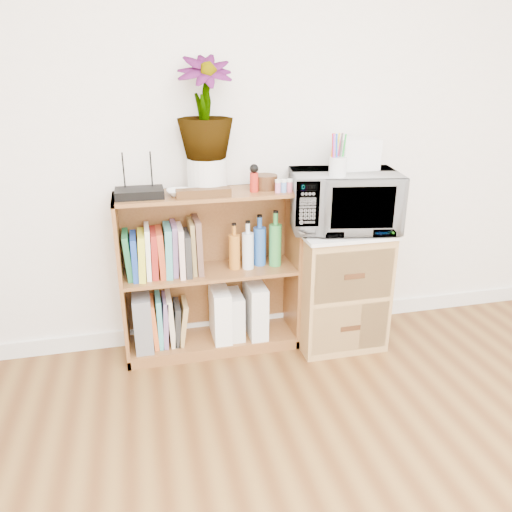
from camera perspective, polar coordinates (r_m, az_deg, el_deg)
name	(u,v)px	position (r m, az deg, el deg)	size (l,w,h in m)	color
skirting_board	(263,322)	(3.23, 0.85, -7.53)	(4.00, 0.02, 0.10)	white
bookshelf	(210,274)	(2.86, -5.24, -2.06)	(1.00, 0.30, 0.95)	brown
wicker_unit	(337,287)	(3.03, 9.26, -3.48)	(0.50, 0.45, 0.70)	#9E7542
microwave	(343,201)	(2.84, 9.95, 6.26)	(0.59, 0.40, 0.32)	silver
pen_cup	(338,167)	(2.67, 9.32, 10.04)	(0.09, 0.09, 0.10)	silver
small_appliance	(357,153)	(2.90, 11.43, 11.42)	(0.21, 0.18, 0.17)	white
router	(139,193)	(2.66, -13.18, 7.03)	(0.25, 0.17, 0.04)	black
white_bowl	(179,192)	(2.66, -8.81, 7.19)	(0.13, 0.13, 0.03)	white
plant_pot	(207,175)	(2.71, -5.61, 9.18)	(0.21, 0.21, 0.18)	silver
potted_plant	(205,108)	(2.66, -5.88, 16.50)	(0.29, 0.29, 0.51)	#396B2B
trinket_box	(203,193)	(2.60, -6.02, 7.17)	(0.28, 0.07, 0.05)	#3C2610
kokeshi_doll	(254,182)	(2.70, -0.22, 8.43)	(0.05, 0.05, 0.10)	#B22015
wooden_bowl	(265,182)	(2.77, 1.06, 8.46)	(0.13, 0.13, 0.08)	#381F0F
paint_jars	(284,187)	(2.70, 3.19, 7.93)	(0.12, 0.04, 0.06)	pink
file_box	(143,319)	(2.94, -12.82, -7.06)	(0.10, 0.26, 0.33)	slate
magazine_holder_left	(220,313)	(2.96, -4.13, -6.48)	(0.10, 0.25, 0.31)	white
magazine_holder_mid	(234,314)	(2.98, -2.48, -6.66)	(0.09, 0.22, 0.27)	silver
magazine_holder_right	(255,308)	(3.00, -0.07, -5.99)	(0.10, 0.26, 0.32)	white
cookbooks	(164,251)	(2.78, -10.43, 0.53)	(0.42, 0.20, 0.31)	#1E7341
liquor_bottles	(256,243)	(2.84, 0.06, 1.55)	(0.31, 0.07, 0.32)	#BB6E23
lower_books	(168,321)	(2.95, -10.06, -7.27)	(0.22, 0.19, 0.30)	orange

